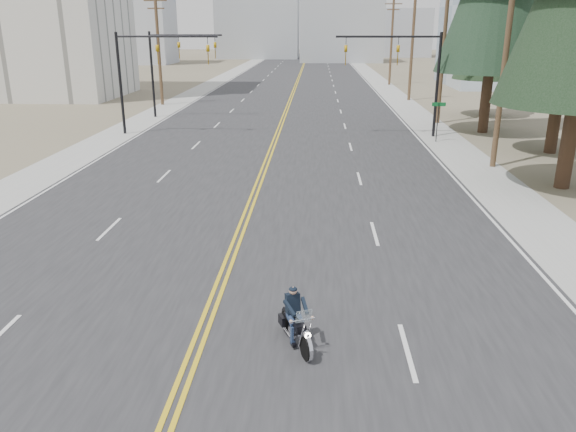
# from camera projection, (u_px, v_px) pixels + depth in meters

# --- Properties ---
(road) EXTENTS (20.00, 200.00, 0.01)m
(road) POSITION_uv_depth(u_px,v_px,m) (296.00, 84.00, 75.92)
(road) COLOR #303033
(road) RESTS_ON ground
(sidewalk_left) EXTENTS (3.00, 200.00, 0.01)m
(sidewalk_left) POSITION_uv_depth(u_px,v_px,m) (212.00, 84.00, 76.47)
(sidewalk_left) COLOR #A5A5A0
(sidewalk_left) RESTS_ON ground
(sidewalk_right) EXTENTS (3.00, 200.00, 0.01)m
(sidewalk_right) POSITION_uv_depth(u_px,v_px,m) (382.00, 85.00, 75.38)
(sidewalk_right) COLOR #A5A5A0
(sidewalk_right) RESTS_ON ground
(traffic_mast_left) EXTENTS (7.10, 0.26, 7.00)m
(traffic_mast_left) POSITION_uv_depth(u_px,v_px,m) (147.00, 63.00, 38.80)
(traffic_mast_left) COLOR black
(traffic_mast_left) RESTS_ON ground
(traffic_mast_right) EXTENTS (7.10, 0.26, 7.00)m
(traffic_mast_right) POSITION_uv_depth(u_px,v_px,m) (409.00, 64.00, 37.95)
(traffic_mast_right) COLOR black
(traffic_mast_right) RESTS_ON ground
(traffic_mast_far) EXTENTS (6.10, 0.26, 7.00)m
(traffic_mast_far) POSITION_uv_depth(u_px,v_px,m) (171.00, 58.00, 46.41)
(traffic_mast_far) COLOR black
(traffic_mast_far) RESTS_ON ground
(street_sign) EXTENTS (0.90, 0.06, 2.62)m
(street_sign) POSITION_uv_depth(u_px,v_px,m) (438.00, 115.00, 36.97)
(street_sign) COLOR black
(street_sign) RESTS_ON ground
(utility_pole_b) EXTENTS (2.20, 0.30, 11.50)m
(utility_pole_b) POSITION_uv_depth(u_px,v_px,m) (506.00, 54.00, 28.93)
(utility_pole_b) COLOR brown
(utility_pole_b) RESTS_ON ground
(utility_pole_c) EXTENTS (2.20, 0.30, 11.00)m
(utility_pole_c) POSITION_uv_depth(u_px,v_px,m) (444.00, 49.00, 43.21)
(utility_pole_c) COLOR brown
(utility_pole_c) RESTS_ON ground
(utility_pole_d) EXTENTS (2.20, 0.30, 11.50)m
(utility_pole_d) POSITION_uv_depth(u_px,v_px,m) (413.00, 41.00, 57.33)
(utility_pole_d) COLOR brown
(utility_pole_d) RESTS_ON ground
(utility_pole_e) EXTENTS (2.20, 0.30, 11.00)m
(utility_pole_e) POSITION_uv_depth(u_px,v_px,m) (392.00, 40.00, 73.51)
(utility_pole_e) COLOR brown
(utility_pole_e) RESTS_ON ground
(utility_pole_left) EXTENTS (2.20, 0.30, 10.50)m
(utility_pole_left) POSITION_uv_depth(u_px,v_px,m) (159.00, 47.00, 53.94)
(utility_pole_left) COLOR brown
(utility_pole_left) RESTS_ON ground
(glass_building) EXTENTS (24.00, 16.00, 20.00)m
(glass_building) POSITION_uv_depth(u_px,v_px,m) (548.00, 5.00, 71.22)
(glass_building) COLOR #9EB5CC
(glass_building) RESTS_ON ground
(haze_bldg_a) EXTENTS (14.00, 12.00, 22.00)m
(haze_bldg_a) POSITION_uv_depth(u_px,v_px,m) (136.00, 9.00, 116.69)
(haze_bldg_a) COLOR #B7BCC6
(haze_bldg_a) RESTS_ON ground
(haze_bldg_b) EXTENTS (18.00, 14.00, 14.00)m
(haze_bldg_b) POSITION_uv_depth(u_px,v_px,m) (341.00, 29.00, 125.39)
(haze_bldg_b) COLOR #ADB2B7
(haze_bldg_b) RESTS_ON ground
(haze_bldg_c) EXTENTS (16.00, 12.00, 18.00)m
(haze_bldg_c) POSITION_uv_depth(u_px,v_px,m) (509.00, 18.00, 109.04)
(haze_bldg_c) COLOR #B7BCC6
(haze_bldg_c) RESTS_ON ground
(haze_bldg_d) EXTENTS (20.00, 15.00, 26.00)m
(haze_bldg_d) POSITION_uv_depth(u_px,v_px,m) (258.00, 3.00, 138.63)
(haze_bldg_d) COLOR #ADB2B7
(haze_bldg_d) RESTS_ON ground
(haze_bldg_e) EXTENTS (14.00, 14.00, 12.00)m
(haze_bldg_e) POSITION_uv_depth(u_px,v_px,m) (401.00, 33.00, 148.57)
(haze_bldg_e) COLOR #B7BCC6
(haze_bldg_e) RESTS_ON ground
(haze_bldg_f) EXTENTS (12.00, 12.00, 16.00)m
(haze_bldg_f) POSITION_uv_depth(u_px,v_px,m) (94.00, 25.00, 132.55)
(haze_bldg_f) COLOR #ADB2B7
(haze_bldg_f) RESTS_ON ground
(motorcyclist) EXTENTS (1.42, 2.00, 1.43)m
(motorcyclist) POSITION_uv_depth(u_px,v_px,m) (296.00, 319.00, 13.27)
(motorcyclist) COLOR black
(motorcyclist) RESTS_ON ground
(conifer_far) EXTENTS (5.83, 5.83, 15.62)m
(conifer_far) POSITION_uv_depth(u_px,v_px,m) (495.00, 6.00, 45.94)
(conifer_far) COLOR #382619
(conifer_far) RESTS_ON ground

